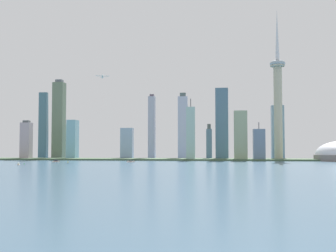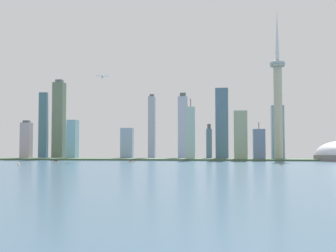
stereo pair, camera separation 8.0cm
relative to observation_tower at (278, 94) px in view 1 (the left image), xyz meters
The scene contains 23 objects.
ground_plane 573.26m from the observation_tower, 114.59° to the right, with size 6000.00×6000.00×0.00m, color #3B5A71.
waterfront_pier 270.52m from the observation_tower, behind, with size 845.43×73.98×3.48m, color #466043.
observation_tower is the anchor object (origin of this frame).
skyscraper_0 106.67m from the observation_tower, 82.61° to the left, with size 27.93×18.66×123.02m.
skyscraper_1 349.59m from the observation_tower, behind, with size 27.42×19.08×71.03m.
skyscraper_2 183.78m from the observation_tower, 165.39° to the left, with size 12.71×16.43×79.60m.
skyscraper_3 512.76m from the observation_tower, behind, with size 14.84×16.60×90.02m.
skyscraper_4 296.20m from the observation_tower, 166.66° to the left, with size 15.90×18.59×152.20m.
skyscraper_5 123.54m from the observation_tower, 160.55° to the right, with size 26.59×17.21×103.03m.
skyscraper_6 121.11m from the observation_tower, 143.46° to the right, with size 24.15×16.44×78.68m.
skyscraper_7 134.50m from the observation_tower, behind, with size 27.59×18.07×156.25m.
skyscraper_8 462.27m from the observation_tower, behind, with size 20.40×27.14×88.50m.
skyscraper_9 204.35m from the observation_tower, behind, with size 18.27×15.32×130.26m.
skyscraper_10 551.81m from the observation_tower, behind, with size 19.87×13.99×159.54m.
skyscraper_11 231.94m from the observation_tower, 159.52° to the left, with size 22.78×13.64×156.29m.
skyscraper_12 558.52m from the observation_tower, behind, with size 21.42×19.92×86.73m.
skyscraper_13 501.06m from the observation_tower, behind, with size 25.36×24.21×186.07m.
boat_0 538.48m from the observation_tower, 147.48° to the right, with size 7.51×12.36×3.90m.
boat_1 475.50m from the observation_tower, 160.56° to the right, with size 13.79×10.74×4.24m.
boat_2 350.36m from the observation_tower, 154.12° to the right, with size 12.43×17.20×3.45m.
channel_buoy_0 527.95m from the observation_tower, 150.27° to the right, with size 1.29×1.29×2.60m, color green.
channel_buoy_1 455.05m from the observation_tower, 157.79° to the right, with size 1.86×1.86×2.91m, color yellow.
airplane 371.41m from the observation_tower, 167.82° to the right, with size 27.39×28.65×7.61m.
Camera 1 is at (93.64, -387.54, 28.33)m, focal length 44.13 mm.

